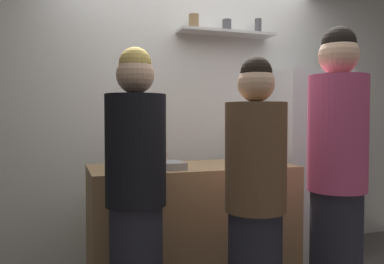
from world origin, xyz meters
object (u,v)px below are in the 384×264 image
refrigerator (304,164)px  wine_bottle_green_glass (130,151)px  baking_pan (159,166)px  water_bottle_plastic (269,152)px  wine_bottle_pale_glass (112,152)px  utensil_holder (160,157)px  wine_bottle_amber_glass (260,148)px  person_brown_jacket (255,205)px  person_pink_top (337,181)px  wine_bottle_dark_glass (132,149)px  person_blonde (136,198)px

refrigerator → wine_bottle_green_glass: 1.70m
baking_pan → water_bottle_plastic: size_ratio=1.54×
wine_bottle_pale_glass → water_bottle_plastic: (1.16, -0.10, -0.02)m
baking_pan → utensil_holder: utensil_holder is taller
wine_bottle_amber_glass → person_brown_jacket: person_brown_jacket is taller
refrigerator → wine_bottle_green_glass: (-1.66, -0.30, 0.20)m
refrigerator → person_pink_top: person_pink_top is taller
wine_bottle_pale_glass → wine_bottle_green_glass: size_ratio=0.98×
water_bottle_plastic → wine_bottle_dark_glass: bearing=157.9°
person_brown_jacket → person_blonde: 0.67m
baking_pan → person_blonde: person_blonde is taller
wine_bottle_pale_glass → water_bottle_plastic: 1.16m
baking_pan → wine_bottle_green_glass: 0.26m
wine_bottle_dark_glass → person_blonde: size_ratio=0.18×
utensil_holder → wine_bottle_amber_glass: (0.80, -0.09, 0.05)m
person_blonde → baking_pan: bearing=171.9°
utensil_holder → wine_bottle_dark_glass: 0.23m
wine_bottle_dark_glass → wine_bottle_pale_glass: 0.35m
refrigerator → water_bottle_plastic: bearing=-143.7°
wine_bottle_amber_glass → person_blonde: (-1.13, -0.67, -0.20)m
person_brown_jacket → person_blonde: bearing=-151.8°
refrigerator → baking_pan: refrigerator is taller
utensil_holder → person_brown_jacket: person_brown_jacket is taller
person_blonde → person_pink_top: size_ratio=0.92×
water_bottle_plastic → person_blonde: bearing=-157.1°
wine_bottle_green_glass → person_blonde: 0.67m
baking_pan → utensil_holder: (0.08, 0.30, 0.03)m
utensil_holder → person_blonde: (-0.33, -0.76, -0.15)m
wine_bottle_amber_glass → person_blonde: 1.33m
baking_pan → water_bottle_plastic: 0.86m
baking_pan → wine_bottle_pale_glass: (-0.31, 0.10, 0.10)m
wine_bottle_pale_glass → person_blonde: person_blonde is taller
wine_bottle_green_glass → person_brown_jacket: 1.05m
wine_bottle_green_glass → person_brown_jacket: (0.55, -0.86, -0.25)m
utensil_holder → person_brown_jacket: bearing=-73.6°
utensil_holder → wine_bottle_pale_glass: wine_bottle_pale_glass is taller
utensil_holder → wine_bottle_amber_glass: size_ratio=0.69×
wine_bottle_amber_glass → water_bottle_plastic: wine_bottle_amber_glass is taller
water_bottle_plastic → person_pink_top: size_ratio=0.12×
refrigerator → wine_bottle_dark_glass: refrigerator is taller
water_bottle_plastic → person_brown_jacket: 0.87m
water_bottle_plastic → person_pink_top: bearing=-87.3°
wine_bottle_amber_glass → wine_bottle_pale_glass: bearing=-174.7°
person_brown_jacket → person_blonde: size_ratio=0.97×
refrigerator → wine_bottle_dark_glass: size_ratio=5.59×
utensil_holder → person_blonde: bearing=-113.4°
baking_pan → wine_bottle_green_glass: wine_bottle_green_glass is taller
person_pink_top → wine_bottle_dark_glass: bearing=108.0°
wine_bottle_amber_glass → baking_pan: bearing=-166.8°
baking_pan → person_blonde: (-0.25, -0.47, -0.12)m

